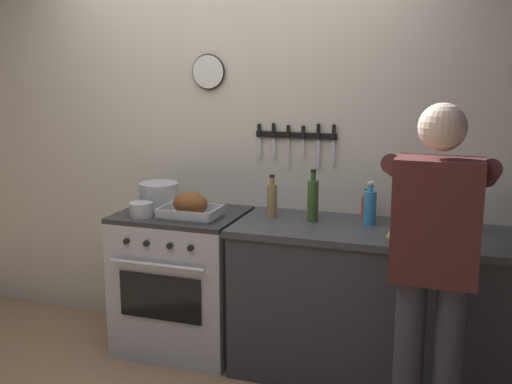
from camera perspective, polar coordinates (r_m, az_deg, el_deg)
The scene contains 14 objects.
wall_back at distance 4.13m, azimuth -2.00°, elevation 4.46°, with size 6.00×0.13×2.60m.
counter_block at distance 3.74m, azimuth 13.72°, elevation -10.19°, with size 2.03×0.65×0.90m.
stove at distance 4.10m, azimuth -6.64°, elevation -7.96°, with size 0.76×0.67×0.90m.
person_cook at distance 2.97m, azimuth 15.87°, elevation -5.93°, with size 0.51×0.63×1.66m.
roasting_pan at distance 3.81m, azimuth -5.97°, elevation -1.31°, with size 0.35×0.26×0.16m.
stock_pot at distance 4.08m, azimuth -8.78°, elevation -0.32°, with size 0.25×0.25×0.16m.
saucepan at distance 3.89m, azimuth -10.38°, elevation -1.58°, with size 0.14×0.14×0.09m.
cutting_board at distance 3.49m, azimuth 14.85°, elevation -3.91°, with size 0.36×0.24×0.02m, color tan.
bottle_olive_oil at distance 3.71m, azimuth 5.18°, elevation -0.69°, with size 0.07×0.07×0.31m.
bottle_dish_soap at distance 3.69m, azimuth 10.28°, elevation -1.31°, with size 0.07×0.07×0.25m.
bottle_soy_sauce at distance 3.67m, azimuth 18.93°, elevation -2.40°, with size 0.06×0.06×0.18m.
bottle_hot_sauce at distance 3.81m, azimuth 9.89°, elevation -1.30°, with size 0.05×0.05×0.19m.
bottle_vinegar at distance 3.80m, azimuth 1.46°, elevation -0.67°, with size 0.06×0.06×0.26m.
bottle_cooking_oil at distance 3.68m, azimuth 13.83°, elevation -1.56°, with size 0.06×0.06×0.24m.
Camera 1 is at (1.47, -2.47, 1.85)m, focal length 44.15 mm.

